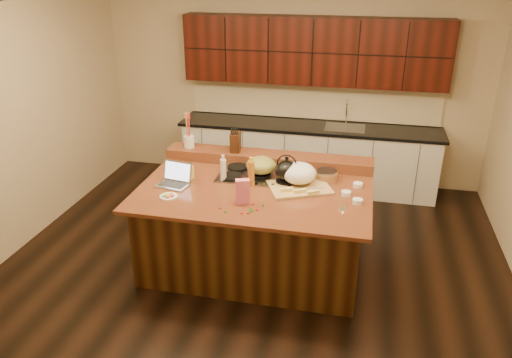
# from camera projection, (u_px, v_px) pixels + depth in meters

# --- Properties ---
(room) EXTENTS (5.52, 5.02, 2.72)m
(room) POSITION_uv_depth(u_px,v_px,m) (255.00, 149.00, 5.01)
(room) COLOR black
(room) RESTS_ON ground
(island) EXTENTS (2.40, 1.60, 0.92)m
(island) POSITION_uv_depth(u_px,v_px,m) (255.00, 226.00, 5.37)
(island) COLOR black
(island) RESTS_ON ground
(back_ledge) EXTENTS (2.40, 0.30, 0.12)m
(back_ledge) POSITION_uv_depth(u_px,v_px,m) (268.00, 158.00, 5.78)
(back_ledge) COLOR black
(back_ledge) RESTS_ON island
(cooktop) EXTENTS (0.92, 0.52, 0.05)m
(cooktop) POSITION_uv_depth(u_px,v_px,m) (261.00, 175.00, 5.44)
(cooktop) COLOR gray
(cooktop) RESTS_ON island
(back_counter) EXTENTS (3.70, 0.66, 2.40)m
(back_counter) POSITION_uv_depth(u_px,v_px,m) (310.00, 121.00, 7.08)
(back_counter) COLOR silver
(back_counter) RESTS_ON ground
(kettle) EXTENTS (0.25, 0.25, 0.21)m
(kettle) POSITION_uv_depth(u_px,v_px,m) (286.00, 171.00, 5.21)
(kettle) COLOR black
(kettle) RESTS_ON cooktop
(green_bowl) EXTENTS (0.38, 0.38, 0.18)m
(green_bowl) POSITION_uv_depth(u_px,v_px,m) (261.00, 165.00, 5.39)
(green_bowl) COLOR olive
(green_bowl) RESTS_ON cooktop
(laptop) EXTENTS (0.37, 0.31, 0.23)m
(laptop) POSITION_uv_depth(u_px,v_px,m) (175.00, 179.00, 5.25)
(laptop) COLOR #B7B7BC
(laptop) RESTS_ON island
(oil_bottle) EXTENTS (0.07, 0.07, 0.27)m
(oil_bottle) POSITION_uv_depth(u_px,v_px,m) (251.00, 174.00, 5.17)
(oil_bottle) COLOR #BB6E20
(oil_bottle) RESTS_ON island
(vinegar_bottle) EXTENTS (0.08, 0.08, 0.25)m
(vinegar_bottle) POSITION_uv_depth(u_px,v_px,m) (223.00, 171.00, 5.28)
(vinegar_bottle) COLOR silver
(vinegar_bottle) RESTS_ON island
(wooden_tray) EXTENTS (0.74, 0.66, 0.25)m
(wooden_tray) POSITION_uv_depth(u_px,v_px,m) (299.00, 176.00, 5.18)
(wooden_tray) COLOR tan
(wooden_tray) RESTS_ON island
(ramekin_a) EXTENTS (0.12, 0.12, 0.04)m
(ramekin_a) POSITION_uv_depth(u_px,v_px,m) (358.00, 201.00, 4.85)
(ramekin_a) COLOR white
(ramekin_a) RESTS_ON island
(ramekin_b) EXTENTS (0.12, 0.12, 0.04)m
(ramekin_b) POSITION_uv_depth(u_px,v_px,m) (358.00, 185.00, 5.19)
(ramekin_b) COLOR white
(ramekin_b) RESTS_ON island
(ramekin_c) EXTENTS (0.10, 0.10, 0.04)m
(ramekin_c) POSITION_uv_depth(u_px,v_px,m) (346.00, 193.00, 5.01)
(ramekin_c) COLOR white
(ramekin_c) RESTS_ON island
(strainer_bowl) EXTENTS (0.26, 0.26, 0.09)m
(strainer_bowl) POSITION_uv_depth(u_px,v_px,m) (326.00, 176.00, 5.35)
(strainer_bowl) COLOR #996B3F
(strainer_bowl) RESTS_ON island
(kitchen_timer) EXTENTS (0.10, 0.10, 0.07)m
(kitchen_timer) POSITION_uv_depth(u_px,v_px,m) (343.00, 206.00, 4.73)
(kitchen_timer) COLOR silver
(kitchen_timer) RESTS_ON island
(pink_bag) EXTENTS (0.15, 0.11, 0.25)m
(pink_bag) POSITION_uv_depth(u_px,v_px,m) (243.00, 192.00, 4.80)
(pink_bag) COLOR #DD6886
(pink_bag) RESTS_ON island
(candy_plate) EXTENTS (0.21, 0.21, 0.01)m
(candy_plate) POSITION_uv_depth(u_px,v_px,m) (169.00, 196.00, 4.98)
(candy_plate) COLOR white
(candy_plate) RESTS_ON island
(package_box) EXTENTS (0.12, 0.10, 0.15)m
(package_box) POSITION_uv_depth(u_px,v_px,m) (188.00, 172.00, 5.38)
(package_box) COLOR #F5E056
(package_box) RESTS_ON island
(utensil_crock) EXTENTS (0.15, 0.15, 0.14)m
(utensil_crock) POSITION_uv_depth(u_px,v_px,m) (189.00, 142.00, 5.92)
(utensil_crock) COLOR white
(utensil_crock) RESTS_ON back_ledge
(knife_block) EXTENTS (0.13, 0.19, 0.22)m
(knife_block) POSITION_uv_depth(u_px,v_px,m) (235.00, 142.00, 5.79)
(knife_block) COLOR black
(knife_block) RESTS_ON back_ledge
(gumdrop_0) EXTENTS (0.02, 0.02, 0.02)m
(gumdrop_0) POSITION_uv_depth(u_px,v_px,m) (248.00, 213.00, 4.66)
(gumdrop_0) COLOR red
(gumdrop_0) RESTS_ON island
(gumdrop_1) EXTENTS (0.02, 0.02, 0.02)m
(gumdrop_1) POSITION_uv_depth(u_px,v_px,m) (250.00, 209.00, 4.74)
(gumdrop_1) COLOR #198C26
(gumdrop_1) RESTS_ON island
(gumdrop_2) EXTENTS (0.02, 0.02, 0.02)m
(gumdrop_2) POSITION_uv_depth(u_px,v_px,m) (253.00, 204.00, 4.82)
(gumdrop_2) COLOR red
(gumdrop_2) RESTS_ON island
(gumdrop_3) EXTENTS (0.02, 0.02, 0.02)m
(gumdrop_3) POSITION_uv_depth(u_px,v_px,m) (252.00, 210.00, 4.70)
(gumdrop_3) COLOR #198C26
(gumdrop_3) RESTS_ON island
(gumdrop_4) EXTENTS (0.02, 0.02, 0.02)m
(gumdrop_4) POSITION_uv_depth(u_px,v_px,m) (240.00, 203.00, 4.83)
(gumdrop_4) COLOR red
(gumdrop_4) RESTS_ON island
(gumdrop_5) EXTENTS (0.02, 0.02, 0.02)m
(gumdrop_5) POSITION_uv_depth(u_px,v_px,m) (250.00, 212.00, 4.67)
(gumdrop_5) COLOR #198C26
(gumdrop_5) RESTS_ON island
(gumdrop_6) EXTENTS (0.02, 0.02, 0.02)m
(gumdrop_6) POSITION_uv_depth(u_px,v_px,m) (220.00, 208.00, 4.75)
(gumdrop_6) COLOR red
(gumdrop_6) RESTS_ON island
(gumdrop_7) EXTENTS (0.02, 0.02, 0.02)m
(gumdrop_7) POSITION_uv_depth(u_px,v_px,m) (225.00, 212.00, 4.68)
(gumdrop_7) COLOR #198C26
(gumdrop_7) RESTS_ON island
(gumdrop_8) EXTENTS (0.02, 0.02, 0.02)m
(gumdrop_8) POSITION_uv_depth(u_px,v_px,m) (257.00, 210.00, 4.71)
(gumdrop_8) COLOR red
(gumdrop_8) RESTS_ON island
(gumdrop_9) EXTENTS (0.02, 0.02, 0.02)m
(gumdrop_9) POSITION_uv_depth(u_px,v_px,m) (263.00, 205.00, 4.80)
(gumdrop_9) COLOR #198C26
(gumdrop_9) RESTS_ON island
(gumdrop_10) EXTENTS (0.02, 0.02, 0.02)m
(gumdrop_10) POSITION_uv_depth(u_px,v_px,m) (242.00, 213.00, 4.65)
(gumdrop_10) COLOR red
(gumdrop_10) RESTS_ON island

